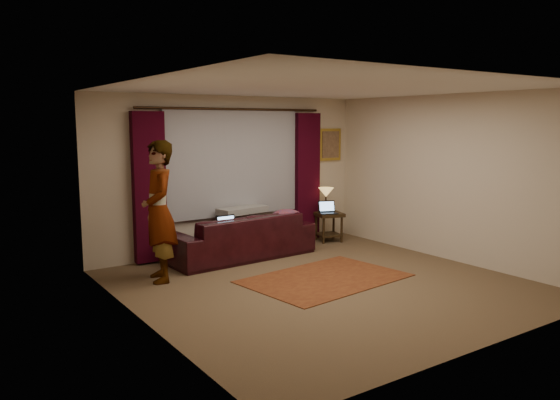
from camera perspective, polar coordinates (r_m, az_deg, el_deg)
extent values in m
cube|color=brown|center=(7.45, 4.61, -8.82)|extent=(5.00, 5.00, 0.01)
cube|color=silver|center=(7.14, 4.85, 11.61)|extent=(5.00, 5.00, 0.02)
cube|color=beige|center=(9.25, -5.05, 2.73)|extent=(5.00, 0.02, 2.60)
cube|color=beige|center=(5.48, 21.35, -1.46)|extent=(5.00, 0.02, 2.60)
cube|color=beige|center=(5.95, -14.38, -0.45)|extent=(0.02, 5.00, 2.60)
cube|color=beige|center=(8.95, 17.29, 2.22)|extent=(0.02, 5.00, 2.60)
cube|color=#919199|center=(9.18, -4.88, 3.94)|extent=(2.50, 0.05, 1.80)
cube|color=black|center=(8.53, -13.51, 1.28)|extent=(0.50, 0.14, 2.30)
cube|color=black|center=(9.98, 2.82, 2.45)|extent=(0.50, 0.14, 2.30)
cylinder|color=#301F11|center=(9.11, -4.79, 9.45)|extent=(0.04, 0.04, 3.40)
cube|color=gold|center=(10.38, 5.23, 5.79)|extent=(0.50, 0.04, 0.60)
imported|color=black|center=(8.78, -4.20, -2.91)|extent=(2.47, 1.19, 0.97)
cube|color=gray|center=(9.05, -3.94, 0.57)|extent=(0.90, 0.46, 0.10)
ellipsoid|color=brown|center=(9.09, 0.65, -1.77)|extent=(0.65, 0.57, 0.23)
cube|color=#632E16|center=(7.71, 4.72, -8.16)|extent=(2.36, 1.72, 0.01)
cube|color=black|center=(10.04, 5.12, -2.81)|extent=(0.57, 0.57, 0.53)
imported|color=gray|center=(7.57, -12.53, -1.18)|extent=(0.66, 0.66, 1.93)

